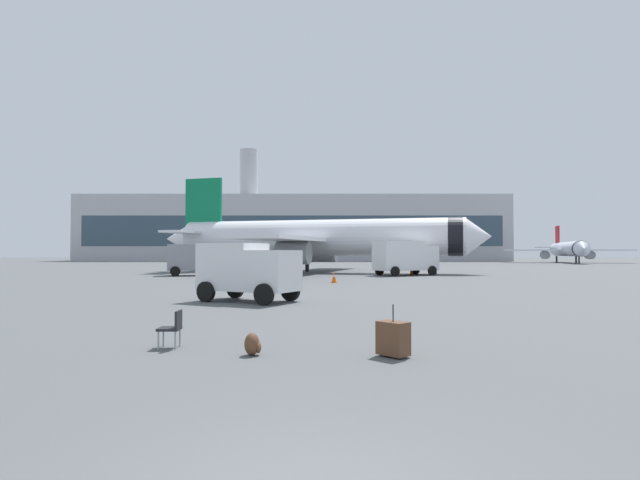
{
  "coord_description": "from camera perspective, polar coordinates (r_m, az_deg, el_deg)",
  "views": [
    {
      "loc": [
        0.12,
        -4.47,
        2.21
      ],
      "look_at": [
        -0.01,
        29.46,
        3.0
      ],
      "focal_mm": 28.49,
      "sensor_mm": 36.0,
      "label": 1
    }
  ],
  "objects": [
    {
      "name": "cargo_van",
      "position": [
        22.87,
        -7.94,
        -3.23
      ],
      "size": [
        4.82,
        3.92,
        2.6
      ],
      "color": "white",
      "rests_on": "ground"
    },
    {
      "name": "safety_cone_far",
      "position": [
        36.38,
        1.81,
        -4.19
      ],
      "size": [
        0.44,
        0.44,
        0.8
      ],
      "color": "#F2590C",
      "rests_on": "ground"
    },
    {
      "name": "traveller_backpack",
      "position": [
        11.15,
        -7.35,
        -11.56
      ],
      "size": [
        0.36,
        0.4,
        0.48
      ],
      "color": "brown",
      "rests_on": "ground"
    },
    {
      "name": "safety_cone_mid",
      "position": [
        62.01,
        -10.81,
        -3.05
      ],
      "size": [
        0.44,
        0.44,
        0.65
      ],
      "color": "#F2590C",
      "rests_on": "ground"
    },
    {
      "name": "gate_chair",
      "position": [
        12.31,
        -16.0,
        -9.3
      ],
      "size": [
        0.48,
        0.48,
        0.86
      ],
      "color": "black",
      "rests_on": "ground"
    },
    {
      "name": "fuel_truck",
      "position": [
        48.1,
        9.75,
        -1.84
      ],
      "size": [
        6.43,
        4.87,
        3.2
      ],
      "color": "white",
      "rests_on": "ground"
    },
    {
      "name": "safety_cone_near",
      "position": [
        49.34,
        10.45,
        -3.48
      ],
      "size": [
        0.44,
        0.44,
        0.69
      ],
      "color": "#F2590C",
      "rests_on": "ground"
    },
    {
      "name": "airplane_at_gate",
      "position": [
        53.66,
        -0.17,
        0.21
      ],
      "size": [
        35.26,
        32.13,
        10.5
      ],
      "color": "white",
      "rests_on": "ground"
    },
    {
      "name": "service_truck",
      "position": [
        48.68,
        -13.8,
        -2.0
      ],
      "size": [
        5.2,
        3.51,
        2.9
      ],
      "color": "gray",
      "rests_on": "ground"
    },
    {
      "name": "airplane_taxiing",
      "position": [
        111.85,
        26.28,
        -0.93
      ],
      "size": [
        23.97,
        26.33,
        7.82
      ],
      "color": "silver",
      "rests_on": "ground"
    },
    {
      "name": "rolling_suitcase",
      "position": [
        10.99,
        8.44,
        -10.86
      ],
      "size": [
        0.73,
        0.74,
        1.1
      ],
      "color": "brown",
      "rests_on": "ground"
    },
    {
      "name": "terminal_building",
      "position": [
        126.55,
        -2.77,
        1.29
      ],
      "size": [
        103.14,
        17.02,
        27.76
      ],
      "color": "#B2B2B7",
      "rests_on": "ground"
    }
  ]
}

